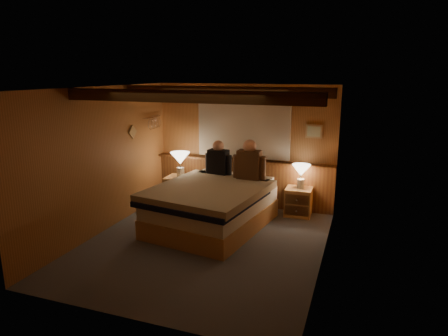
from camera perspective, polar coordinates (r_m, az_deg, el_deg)
The scene contains 19 objects.
floor at distance 6.38m, azimuth -2.79°, elevation -10.68°, with size 4.20×4.20×0.00m, color #4B5059.
ceiling at distance 5.83m, azimuth -3.07°, elevation 11.38°, with size 4.20×4.20×0.00m, color #DA9A51.
wall_back at distance 7.93m, azimuth 2.90°, elevation 3.23°, with size 3.60×3.60×0.00m, color #B87642.
wall_left at distance 6.87m, azimuth -16.93°, elevation 1.04°, with size 4.20×4.20×0.00m, color #B87642.
wall_right at distance 5.58m, azimuth 14.44°, elevation -1.63°, with size 4.20×4.20×0.00m, color #B87642.
wall_front at distance 4.21m, azimuth -13.97°, elevation -6.54°, with size 3.60×3.60×0.00m, color #B87642.
wainscot at distance 8.03m, azimuth 2.70°, elevation -1.87°, with size 3.60×0.23×0.94m.
curtain_window at distance 7.81m, azimuth 2.77°, elevation 5.46°, with size 2.18×0.09×1.11m.
ceiling_beams at distance 5.97m, azimuth -2.49°, elevation 10.58°, with size 3.60×1.65×0.16m.
coat_rail at distance 8.06m, azimuth -10.04°, elevation 6.57°, with size 0.05×0.55×0.24m.
framed_print at distance 7.58m, azimuth 12.73°, elevation 5.12°, with size 0.30×0.04×0.25m.
bed at distance 6.87m, azimuth -1.77°, elevation -5.41°, with size 1.97×2.41×0.75m.
nightstand_left at distance 8.05m, azimuth -6.30°, elevation -3.30°, with size 0.56×0.50×0.59m.
nightstand_right at distance 7.59m, azimuth 10.58°, elevation -4.77°, with size 0.49×0.44×0.53m.
lamp_left at distance 7.88m, azimuth -6.28°, elevation 1.19°, with size 0.38×0.38×0.50m.
lamp_right at distance 7.46m, azimuth 10.96°, elevation -0.51°, with size 0.34×0.34×0.45m.
person_left at distance 7.50m, azimuth -0.81°, elevation 1.13°, with size 0.54×0.26×0.66m.
person_right at distance 7.15m, azimuth 3.64°, elevation 0.76°, with size 0.61×0.25×0.74m.
duffel_bag at distance 7.33m, azimuth -6.42°, elevation -6.14°, with size 0.54×0.37×0.36m.
Camera 1 is at (2.24, -5.37, 2.62)m, focal length 32.00 mm.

